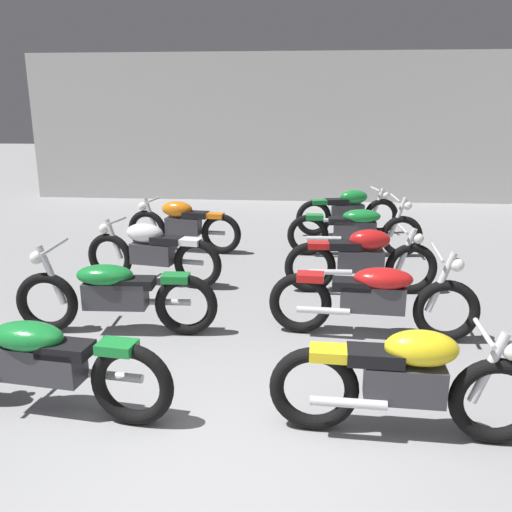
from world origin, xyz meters
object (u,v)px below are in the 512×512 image
motorcycle_right_row_2 (362,259)px  motorcycle_right_row_4 (348,211)px  motorcycle_left_row_2 (152,252)px  motorcycle_left_row_3 (183,225)px  motorcycle_left_row_1 (114,293)px  motorcycle_left_row_0 (40,361)px  motorcycle_right_row_0 (406,380)px  motorcycle_right_row_1 (374,297)px  motorcycle_right_row_3 (356,229)px

motorcycle_right_row_2 → motorcycle_right_row_4: 3.29m
motorcycle_left_row_2 → motorcycle_left_row_3: same height
motorcycle_left_row_1 → motorcycle_left_row_3: (-0.00, 3.37, 0.01)m
motorcycle_left_row_1 → motorcycle_left_row_0: bearing=-91.8°
motorcycle_right_row_4 → motorcycle_left_row_2: bearing=-132.1°
motorcycle_left_row_1 → motorcycle_right_row_0: size_ratio=1.10×
motorcycle_left_row_0 → motorcycle_right_row_0: size_ratio=1.10×
motorcycle_right_row_4 → motorcycle_right_row_2: bearing=-91.4°
motorcycle_right_row_2 → motorcycle_right_row_4: same height
motorcycle_left_row_1 → motorcycle_left_row_2: bearing=91.8°
motorcycle_left_row_2 → motorcycle_right_row_1: motorcycle_right_row_1 is taller
motorcycle_left_row_0 → motorcycle_left_row_2: bearing=90.1°
motorcycle_left_row_3 → motorcycle_right_row_3: 2.83m
motorcycle_left_row_3 → motorcycle_right_row_1: size_ratio=0.91×
motorcycle_left_row_0 → motorcycle_right_row_3: 5.69m
motorcycle_left_row_2 → motorcycle_right_row_3: size_ratio=0.90×
motorcycle_left_row_3 → motorcycle_left_row_0: bearing=-90.5°
motorcycle_left_row_1 → motorcycle_right_row_4: (2.82, 4.84, 0.01)m
motorcycle_left_row_2 → motorcycle_right_row_1: size_ratio=0.90×
motorcycle_left_row_2 → motorcycle_right_row_0: size_ratio=0.99×
motorcycle_left_row_3 → motorcycle_right_row_3: size_ratio=0.91×
motorcycle_left_row_0 → motorcycle_right_row_3: size_ratio=1.00×
motorcycle_right_row_3 → motorcycle_left_row_0: bearing=-120.3°
motorcycle_left_row_1 → motorcycle_right_row_1: size_ratio=1.00×
motorcycle_left_row_1 → motorcycle_right_row_1: bearing=2.9°
motorcycle_left_row_0 → motorcycle_left_row_3: 4.94m
motorcycle_right_row_0 → motorcycle_right_row_1: motorcycle_right_row_1 is taller
motorcycle_left_row_3 → motorcycle_right_row_1: bearing=-49.8°
motorcycle_right_row_2 → motorcycle_right_row_0: bearing=-90.0°
motorcycle_right_row_3 → motorcycle_right_row_1: bearing=-91.8°
motorcycle_left_row_2 → motorcycle_right_row_2: same height
motorcycle_left_row_2 → motorcycle_right_row_0: same height
motorcycle_left_row_0 → motorcycle_right_row_4: motorcycle_left_row_0 is taller
motorcycle_left_row_3 → motorcycle_right_row_4: size_ratio=1.01×
motorcycle_right_row_1 → motorcycle_left_row_0: bearing=-148.4°
motorcycle_right_row_0 → motorcycle_left_row_1: bearing=149.1°
motorcycle_right_row_3 → motorcycle_right_row_4: motorcycle_right_row_3 is taller
motorcycle_right_row_1 → motorcycle_right_row_4: size_ratio=1.11×
motorcycle_right_row_3 → motorcycle_right_row_0: bearing=-91.0°
motorcycle_right_row_2 → motorcycle_right_row_4: (0.08, 3.29, 0.00)m
motorcycle_left_row_0 → motorcycle_right_row_0: bearing=-1.5°
motorcycle_left_row_0 → motorcycle_right_row_3: same height
motorcycle_left_row_0 → motorcycle_right_row_0: (2.79, -0.08, 0.01)m
motorcycle_left_row_0 → motorcycle_right_row_4: 7.02m
motorcycle_left_row_2 → motorcycle_left_row_3: (0.05, 1.72, 0.00)m
motorcycle_left_row_1 → motorcycle_right_row_2: motorcycle_left_row_1 is taller
motorcycle_left_row_0 → motorcycle_right_row_1: 3.26m
motorcycle_right_row_3 → motorcycle_left_row_3: bearing=179.4°
motorcycle_left_row_1 → motorcycle_right_row_3: size_ratio=1.00×
motorcycle_right_row_0 → motorcycle_right_row_3: motorcycle_right_row_3 is taller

